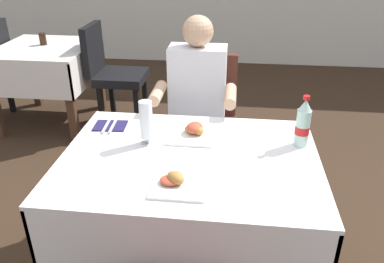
{
  "coord_description": "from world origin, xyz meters",
  "views": [
    {
      "loc": [
        0.06,
        -1.61,
        1.69
      ],
      "look_at": [
        -0.13,
        0.04,
        0.84
      ],
      "focal_mm": 36.35,
      "sensor_mm": 36.0,
      "label": 1
    }
  ],
  "objects_px": {
    "background_table_tumbler": "(43,39)",
    "napkin_cutlery_set": "(110,126)",
    "main_dining_table": "(190,186)",
    "background_chair_right": "(112,70)",
    "seated_diner_far": "(197,104)",
    "cola_bottle_primary": "(303,124)",
    "plate_far_diner": "(192,132)",
    "beer_glass_left": "(146,122)",
    "background_dining_table": "(47,66)",
    "plate_near_camera": "(177,181)",
    "chair_far_diner_seat": "(204,119)"
  },
  "relations": [
    {
      "from": "background_table_tumbler",
      "to": "napkin_cutlery_set",
      "type": "bearing_deg",
      "value": -54.7
    },
    {
      "from": "main_dining_table",
      "to": "napkin_cutlery_set",
      "type": "height_order",
      "value": "napkin_cutlery_set"
    },
    {
      "from": "main_dining_table",
      "to": "background_chair_right",
      "type": "height_order",
      "value": "background_chair_right"
    },
    {
      "from": "seated_diner_far",
      "to": "background_chair_right",
      "type": "relative_size",
      "value": 1.3
    },
    {
      "from": "cola_bottle_primary",
      "to": "napkin_cutlery_set",
      "type": "relative_size",
      "value": 1.36
    },
    {
      "from": "plate_far_diner",
      "to": "beer_glass_left",
      "type": "height_order",
      "value": "beer_glass_left"
    },
    {
      "from": "main_dining_table",
      "to": "background_dining_table",
      "type": "height_order",
      "value": "same"
    },
    {
      "from": "beer_glass_left",
      "to": "cola_bottle_primary",
      "type": "relative_size",
      "value": 0.86
    },
    {
      "from": "plate_far_diner",
      "to": "background_dining_table",
      "type": "distance_m",
      "value": 2.25
    },
    {
      "from": "background_dining_table",
      "to": "plate_far_diner",
      "type": "bearing_deg",
      "value": -45.65
    },
    {
      "from": "plate_near_camera",
      "to": "background_table_tumbler",
      "type": "distance_m",
      "value": 2.64
    },
    {
      "from": "plate_near_camera",
      "to": "napkin_cutlery_set",
      "type": "bearing_deg",
      "value": 131.09
    },
    {
      "from": "seated_diner_far",
      "to": "cola_bottle_primary",
      "type": "bearing_deg",
      "value": -44.62
    },
    {
      "from": "chair_far_diner_seat",
      "to": "background_table_tumbler",
      "type": "bearing_deg",
      "value": 147.21
    },
    {
      "from": "background_chair_right",
      "to": "background_dining_table",
      "type": "bearing_deg",
      "value": 180.0
    },
    {
      "from": "napkin_cutlery_set",
      "to": "main_dining_table",
      "type": "bearing_deg",
      "value": -29.83
    },
    {
      "from": "main_dining_table",
      "to": "background_table_tumbler",
      "type": "bearing_deg",
      "value": 130.54
    },
    {
      "from": "background_dining_table",
      "to": "seated_diner_far",
      "type": "bearing_deg",
      "value": -35.12
    },
    {
      "from": "cola_bottle_primary",
      "to": "background_table_tumbler",
      "type": "relative_size",
      "value": 2.38
    },
    {
      "from": "main_dining_table",
      "to": "cola_bottle_primary",
      "type": "xyz_separation_m",
      "value": [
        0.53,
        0.17,
        0.28
      ]
    },
    {
      "from": "plate_near_camera",
      "to": "cola_bottle_primary",
      "type": "height_order",
      "value": "cola_bottle_primary"
    },
    {
      "from": "chair_far_diner_seat",
      "to": "background_table_tumbler",
      "type": "height_order",
      "value": "chair_far_diner_seat"
    },
    {
      "from": "cola_bottle_primary",
      "to": "beer_glass_left",
      "type": "bearing_deg",
      "value": -174.75
    },
    {
      "from": "main_dining_table",
      "to": "plate_near_camera",
      "type": "bearing_deg",
      "value": -96.01
    },
    {
      "from": "cola_bottle_primary",
      "to": "background_chair_right",
      "type": "bearing_deg",
      "value": 131.96
    },
    {
      "from": "seated_diner_far",
      "to": "napkin_cutlery_set",
      "type": "distance_m",
      "value": 0.63
    },
    {
      "from": "plate_far_diner",
      "to": "plate_near_camera",
      "type": "bearing_deg",
      "value": -91.88
    },
    {
      "from": "seated_diner_far",
      "to": "napkin_cutlery_set",
      "type": "xyz_separation_m",
      "value": [
        -0.42,
        -0.47,
        0.05
      ]
    },
    {
      "from": "plate_near_camera",
      "to": "cola_bottle_primary",
      "type": "relative_size",
      "value": 0.86
    },
    {
      "from": "plate_far_diner",
      "to": "background_chair_right",
      "type": "relative_size",
      "value": 0.24
    },
    {
      "from": "seated_diner_far",
      "to": "beer_glass_left",
      "type": "xyz_separation_m",
      "value": [
        -0.18,
        -0.63,
        0.16
      ]
    },
    {
      "from": "chair_far_diner_seat",
      "to": "plate_far_diner",
      "type": "xyz_separation_m",
      "value": [
        -0.01,
        -0.63,
        0.22
      ]
    },
    {
      "from": "napkin_cutlery_set",
      "to": "background_chair_right",
      "type": "bearing_deg",
      "value": 107.42
    },
    {
      "from": "background_table_tumbler",
      "to": "cola_bottle_primary",
      "type": "bearing_deg",
      "value": -38.66
    },
    {
      "from": "main_dining_table",
      "to": "background_chair_right",
      "type": "xyz_separation_m",
      "value": [
        -0.95,
        1.81,
        -0.03
      ]
    },
    {
      "from": "background_chair_right",
      "to": "napkin_cutlery_set",
      "type": "bearing_deg",
      "value": -72.58
    },
    {
      "from": "chair_far_diner_seat",
      "to": "background_dining_table",
      "type": "distance_m",
      "value": 1.85
    },
    {
      "from": "seated_diner_far",
      "to": "beer_glass_left",
      "type": "height_order",
      "value": "seated_diner_far"
    },
    {
      "from": "chair_far_diner_seat",
      "to": "napkin_cutlery_set",
      "type": "distance_m",
      "value": 0.77
    },
    {
      "from": "chair_far_diner_seat",
      "to": "cola_bottle_primary",
      "type": "xyz_separation_m",
      "value": [
        0.53,
        -0.67,
        0.32
      ]
    },
    {
      "from": "plate_far_diner",
      "to": "background_table_tumbler",
      "type": "height_order",
      "value": "background_table_tumbler"
    },
    {
      "from": "beer_glass_left",
      "to": "napkin_cutlery_set",
      "type": "relative_size",
      "value": 1.17
    },
    {
      "from": "seated_diner_far",
      "to": "beer_glass_left",
      "type": "distance_m",
      "value": 0.68
    },
    {
      "from": "chair_far_diner_seat",
      "to": "napkin_cutlery_set",
      "type": "height_order",
      "value": "chair_far_diner_seat"
    },
    {
      "from": "plate_far_diner",
      "to": "chair_far_diner_seat",
      "type": "bearing_deg",
      "value": 89.06
    },
    {
      "from": "cola_bottle_primary",
      "to": "background_dining_table",
      "type": "relative_size",
      "value": 0.3
    },
    {
      "from": "seated_diner_far",
      "to": "cola_bottle_primary",
      "type": "distance_m",
      "value": 0.82
    },
    {
      "from": "plate_far_diner",
      "to": "background_chair_right",
      "type": "xyz_separation_m",
      "value": [
        -0.94,
        1.6,
        -0.22
      ]
    },
    {
      "from": "main_dining_table",
      "to": "napkin_cutlery_set",
      "type": "bearing_deg",
      "value": 150.17
    },
    {
      "from": "background_table_tumbler",
      "to": "background_dining_table",
      "type": "bearing_deg",
      "value": -67.83
    }
  ]
}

